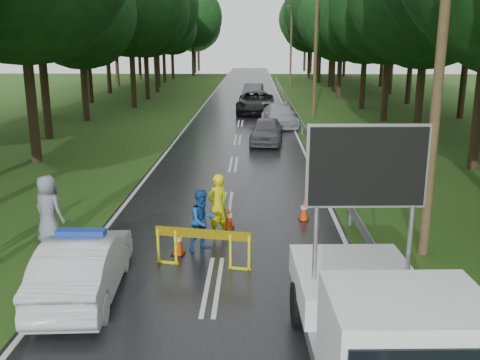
{
  "coord_description": "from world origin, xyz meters",
  "views": [
    {
      "loc": [
        0.88,
        -10.8,
        5.23
      ],
      "look_at": [
        0.49,
        4.31,
        1.3
      ],
      "focal_mm": 40.0,
      "sensor_mm": 36.0,
      "label": 1
    }
  ],
  "objects_px": {
    "queue_car_first": "(266,131)",
    "queue_car_fourth": "(253,92)",
    "officer": "(217,205)",
    "queue_car_second": "(279,116)",
    "civilian": "(203,220)",
    "barrier": "(203,239)",
    "work_truck": "(379,325)",
    "queue_car_third": "(256,103)",
    "police_sedan": "(84,266)"
  },
  "relations": [
    {
      "from": "work_truck",
      "to": "queue_car_first",
      "type": "relative_size",
      "value": 1.24
    },
    {
      "from": "police_sedan",
      "to": "queue_car_first",
      "type": "height_order",
      "value": "police_sedan"
    },
    {
      "from": "civilian",
      "to": "queue_car_fourth",
      "type": "relative_size",
      "value": 0.35
    },
    {
      "from": "officer",
      "to": "queue_car_third",
      "type": "distance_m",
      "value": 25.96
    },
    {
      "from": "queue_car_third",
      "to": "queue_car_fourth",
      "type": "distance_m",
      "value": 9.39
    },
    {
      "from": "police_sedan",
      "to": "barrier",
      "type": "bearing_deg",
      "value": -151.0
    },
    {
      "from": "officer",
      "to": "civilian",
      "type": "height_order",
      "value": "officer"
    },
    {
      "from": "police_sedan",
      "to": "work_truck",
      "type": "relative_size",
      "value": 0.83
    },
    {
      "from": "queue_car_first",
      "to": "queue_car_third",
      "type": "bearing_deg",
      "value": 96.91
    },
    {
      "from": "police_sedan",
      "to": "barrier",
      "type": "xyz_separation_m",
      "value": [
        2.36,
        1.54,
        0.05
      ]
    },
    {
      "from": "police_sedan",
      "to": "civilian",
      "type": "relative_size",
      "value": 2.58
    },
    {
      "from": "work_truck",
      "to": "police_sedan",
      "type": "bearing_deg",
      "value": 149.54
    },
    {
      "from": "officer",
      "to": "civilian",
      "type": "relative_size",
      "value": 1.1
    },
    {
      "from": "barrier",
      "to": "queue_car_first",
      "type": "distance_m",
      "value": 16.11
    },
    {
      "from": "work_truck",
      "to": "queue_car_third",
      "type": "xyz_separation_m",
      "value": [
        -1.79,
        32.52,
        -0.24
      ]
    },
    {
      "from": "queue_car_second",
      "to": "queue_car_first",
      "type": "bearing_deg",
      "value": -106.26
    },
    {
      "from": "queue_car_third",
      "to": "work_truck",
      "type": "bearing_deg",
      "value": -84.96
    },
    {
      "from": "civilian",
      "to": "police_sedan",
      "type": "bearing_deg",
      "value": -170.4
    },
    {
      "from": "officer",
      "to": "queue_car_second",
      "type": "bearing_deg",
      "value": -137.15
    },
    {
      "from": "work_truck",
      "to": "officer",
      "type": "xyz_separation_m",
      "value": [
        -2.9,
        6.59,
        -0.17
      ]
    },
    {
      "from": "queue_car_first",
      "to": "queue_car_fourth",
      "type": "xyz_separation_m",
      "value": [
        -0.75,
        21.44,
        0.07
      ]
    },
    {
      "from": "officer",
      "to": "queue_car_third",
      "type": "xyz_separation_m",
      "value": [
        1.12,
        25.93,
        -0.07
      ]
    },
    {
      "from": "officer",
      "to": "queue_car_first",
      "type": "xyz_separation_m",
      "value": [
        1.65,
        13.87,
        -0.2
      ]
    },
    {
      "from": "work_truck",
      "to": "queue_car_fourth",
      "type": "height_order",
      "value": "work_truck"
    },
    {
      "from": "work_truck",
      "to": "officer",
      "type": "relative_size",
      "value": 2.81
    },
    {
      "from": "queue_car_first",
      "to": "queue_car_third",
      "type": "relative_size",
      "value": 0.68
    },
    {
      "from": "police_sedan",
      "to": "work_truck",
      "type": "xyz_separation_m",
      "value": [
        5.46,
        -2.92,
        0.38
      ]
    },
    {
      "from": "civilian",
      "to": "queue_car_third",
      "type": "height_order",
      "value": "queue_car_third"
    },
    {
      "from": "barrier",
      "to": "queue_car_fourth",
      "type": "height_order",
      "value": "queue_car_fourth"
    },
    {
      "from": "work_truck",
      "to": "barrier",
      "type": "distance_m",
      "value": 5.45
    },
    {
      "from": "queue_car_first",
      "to": "queue_car_fourth",
      "type": "relative_size",
      "value": 0.87
    },
    {
      "from": "queue_car_third",
      "to": "police_sedan",
      "type": "bearing_deg",
      "value": -95.19
    },
    {
      "from": "police_sedan",
      "to": "queue_car_first",
      "type": "relative_size",
      "value": 1.03
    },
    {
      "from": "officer",
      "to": "queue_car_second",
      "type": "distance_m",
      "value": 20.04
    },
    {
      "from": "queue_car_third",
      "to": "civilian",
      "type": "bearing_deg",
      "value": -91.12
    },
    {
      "from": "work_truck",
      "to": "queue_car_second",
      "type": "relative_size",
      "value": 1.08
    },
    {
      "from": "queue_car_fourth",
      "to": "civilian",
      "type": "bearing_deg",
      "value": -86.27
    },
    {
      "from": "queue_car_first",
      "to": "queue_car_second",
      "type": "bearing_deg",
      "value": 85.36
    },
    {
      "from": "work_truck",
      "to": "queue_car_fourth",
      "type": "bearing_deg",
      "value": 90.39
    },
    {
      "from": "police_sedan",
      "to": "queue_car_fourth",
      "type": "height_order",
      "value": "queue_car_fourth"
    },
    {
      "from": "barrier",
      "to": "queue_car_fourth",
      "type": "distance_m",
      "value": 37.46
    },
    {
      "from": "queue_car_first",
      "to": "police_sedan",
      "type": "bearing_deg",
      "value": -99.11
    },
    {
      "from": "officer",
      "to": "queue_car_third",
      "type": "height_order",
      "value": "officer"
    },
    {
      "from": "officer",
      "to": "queue_car_first",
      "type": "distance_m",
      "value": 13.97
    },
    {
      "from": "barrier",
      "to": "civilian",
      "type": "height_order",
      "value": "civilian"
    },
    {
      "from": "queue_car_third",
      "to": "queue_car_fourth",
      "type": "xyz_separation_m",
      "value": [
        -0.22,
        9.38,
        -0.06
      ]
    },
    {
      "from": "police_sedan",
      "to": "queue_car_fourth",
      "type": "xyz_separation_m",
      "value": [
        3.46,
        38.99,
        0.09
      ]
    },
    {
      "from": "queue_car_fourth",
      "to": "queue_car_first",
      "type": "bearing_deg",
      "value": -82.37
    },
    {
      "from": "police_sedan",
      "to": "barrier",
      "type": "relative_size",
      "value": 1.81
    },
    {
      "from": "work_truck",
      "to": "civilian",
      "type": "bearing_deg",
      "value": 117.7
    }
  ]
}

